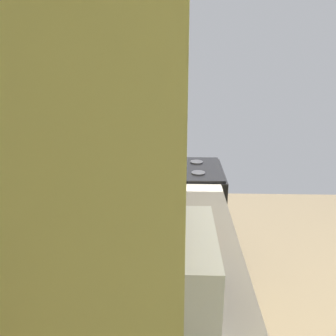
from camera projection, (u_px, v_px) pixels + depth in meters
wall_back at (100, 148)px, 1.62m from camera, size 3.73×0.12×2.83m
upper_cabinets at (130, 43)px, 1.06m from camera, size 1.71×0.31×0.67m
oven_range at (182, 216)px, 3.09m from camera, size 0.65×0.69×1.07m
microwave at (174, 264)px, 1.42m from camera, size 0.53×0.35×0.27m
bowl at (196, 231)px, 1.90m from camera, size 0.14×0.14×0.04m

